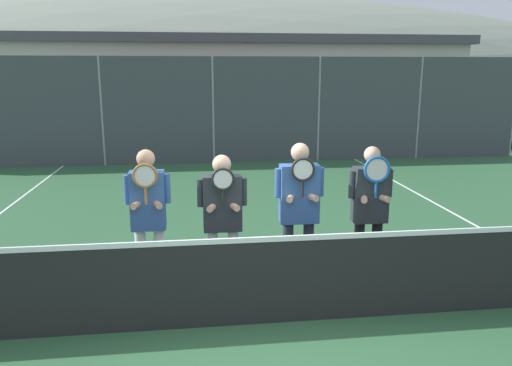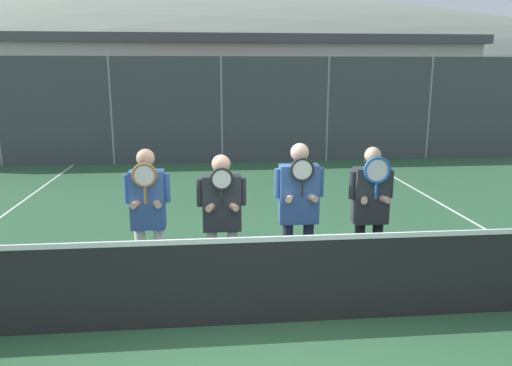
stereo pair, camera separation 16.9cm
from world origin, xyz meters
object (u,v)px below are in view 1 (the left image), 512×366
at_px(player_leftmost, 148,213).
at_px(car_far_left, 59,126).
at_px(player_center_right, 299,205).
at_px(player_center_left, 223,214).
at_px(player_rightmost, 370,207).
at_px(car_right_of_center, 510,120).
at_px(car_center, 370,123).
at_px(car_left_of_center, 219,124).

height_order(player_leftmost, car_far_left, car_far_left).
bearing_deg(player_center_right, player_center_left, -179.05).
relative_size(player_leftmost, car_far_left, 0.44).
bearing_deg(player_rightmost, player_leftmost, 179.33).
xyz_separation_m(player_center_right, car_right_of_center, (10.26, 11.19, -0.18)).
height_order(player_center_right, car_right_of_center, player_center_right).
bearing_deg(player_center_right, car_far_left, 116.63).
relative_size(player_center_right, car_center, 0.42).
bearing_deg(car_right_of_center, player_center_left, -134.96).
relative_size(player_leftmost, player_center_right, 0.98).
height_order(car_left_of_center, car_right_of_center, car_right_of_center).
height_order(player_leftmost, car_center, player_leftmost).
relative_size(player_center_left, player_rightmost, 0.97).
distance_m(car_left_of_center, car_right_of_center, 10.63).
bearing_deg(player_center_left, car_center, 62.21).
bearing_deg(player_rightmost, car_center, 70.05).
relative_size(car_far_left, car_center, 0.94).
bearing_deg(player_leftmost, car_far_left, 108.71).
height_order(player_leftmost, player_rightmost, player_leftmost).
distance_m(player_rightmost, car_far_left, 12.74).
distance_m(player_leftmost, car_right_of_center, 16.44).
xyz_separation_m(player_center_left, car_right_of_center, (11.19, 11.21, -0.11)).
bearing_deg(car_far_left, car_right_of_center, 0.70).
distance_m(player_leftmost, player_rightmost, 2.69).
relative_size(player_center_right, car_right_of_center, 0.41).
distance_m(player_center_right, car_right_of_center, 15.18).
distance_m(player_leftmost, player_center_right, 1.80).
xyz_separation_m(player_center_right, car_far_left, (-5.52, 11.00, -0.18)).
bearing_deg(player_center_right, car_right_of_center, 47.48).
bearing_deg(player_leftmost, player_rightmost, -0.67).
height_order(player_leftmost, player_center_right, player_center_right).
xyz_separation_m(car_center, car_right_of_center, (5.35, 0.13, 0.04)).
bearing_deg(player_center_left, car_left_of_center, 87.09).
distance_m(player_leftmost, car_center, 12.91).
height_order(player_center_left, car_far_left, car_far_left).
height_order(player_center_left, player_rightmost, player_rightmost).
xyz_separation_m(player_leftmost, car_left_of_center, (1.43, 11.00, -0.15)).
relative_size(player_center_right, car_far_left, 0.45).
height_order(player_rightmost, car_left_of_center, same).
bearing_deg(player_center_right, car_center, 66.07).
distance_m(player_center_right, car_far_left, 12.31).
xyz_separation_m(car_left_of_center, car_center, (5.27, 0.04, -0.02)).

